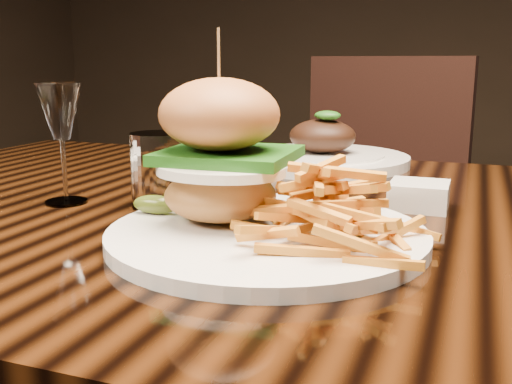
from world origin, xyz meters
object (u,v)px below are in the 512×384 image
(far_dish, at_px, (322,154))
(chair_far, at_px, (372,208))
(burger_plate, at_px, (261,187))
(wine_glass, at_px, (61,116))
(dining_table, at_px, (327,269))

(far_dish, relative_size, chair_far, 0.34)
(chair_far, bearing_deg, burger_plate, -79.53)
(wine_glass, distance_m, chair_far, 1.05)
(burger_plate, bearing_deg, dining_table, 84.65)
(far_dish, height_order, chair_far, chair_far)
(burger_plate, bearing_deg, far_dish, 106.34)
(wine_glass, xyz_separation_m, far_dish, (0.25, 0.42, -0.10))
(wine_glass, xyz_separation_m, chair_far, (0.26, 0.96, -0.33))
(dining_table, relative_size, burger_plate, 4.71)
(burger_plate, distance_m, far_dish, 0.50)
(dining_table, distance_m, chair_far, 0.90)
(wine_glass, bearing_deg, chair_far, 75.01)
(dining_table, distance_m, far_dish, 0.37)
(burger_plate, relative_size, wine_glass, 2.11)
(dining_table, xyz_separation_m, wine_glass, (-0.35, -0.07, 0.19))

